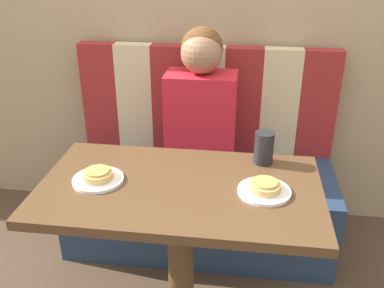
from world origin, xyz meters
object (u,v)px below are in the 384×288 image
at_px(plate_left, 98,180).
at_px(pizza_left, 98,174).
at_px(plate_right, 264,191).
at_px(pizza_right, 265,186).
at_px(drinking_cup, 264,148).
at_px(person, 201,103).

bearing_deg(plate_left, pizza_left, -90.00).
relative_size(plate_right, pizza_left, 1.64).
distance_m(pizza_right, drinking_cup, 0.22).
bearing_deg(person, plate_right, -66.18).
xyz_separation_m(plate_left, pizza_left, (0.00, -0.00, 0.02)).
relative_size(person, pizza_left, 6.52).
xyz_separation_m(pizza_right, drinking_cup, (-0.00, 0.22, 0.04)).
distance_m(person, pizza_right, 0.72).
distance_m(plate_right, drinking_cup, 0.23).
relative_size(plate_left, drinking_cup, 1.44).
xyz_separation_m(person, plate_right, (0.29, -0.66, -0.06)).
bearing_deg(drinking_cup, person, 123.34).
bearing_deg(pizza_left, plate_right, 0.00).
bearing_deg(plate_left, person, 66.18).
xyz_separation_m(plate_left, drinking_cup, (0.58, 0.22, 0.06)).
distance_m(plate_left, drinking_cup, 0.63).
height_order(plate_right, drinking_cup, drinking_cup).
height_order(plate_right, pizza_left, pizza_left).
distance_m(pizza_left, pizza_right, 0.58).
relative_size(person, drinking_cup, 5.72).
bearing_deg(plate_right, drinking_cup, 90.31).
bearing_deg(person, drinking_cup, -56.66).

